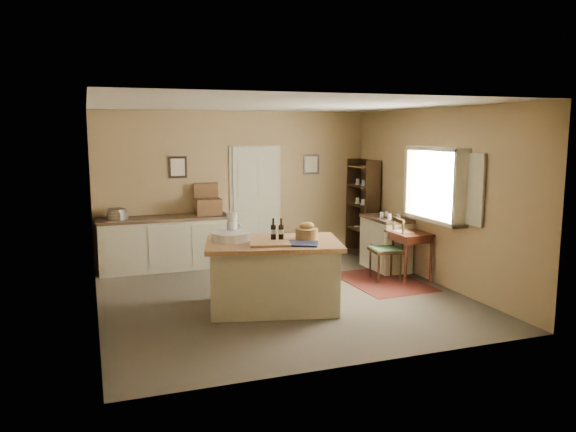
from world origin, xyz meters
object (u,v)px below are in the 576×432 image
(writing_desk, at_px, (405,237))
(shelving_unit, at_px, (365,208))
(right_cabinet, at_px, (386,243))
(work_island, at_px, (273,273))
(sideboard, at_px, (165,241))
(desk_chair, at_px, (385,250))

(writing_desk, height_order, shelving_unit, shelving_unit)
(writing_desk, xyz_separation_m, shelving_unit, (0.15, 1.70, 0.24))
(right_cabinet, distance_m, shelving_unit, 1.18)
(work_island, bearing_deg, sideboard, 125.59)
(writing_desk, distance_m, shelving_unit, 1.72)
(work_island, relative_size, sideboard, 0.89)
(writing_desk, distance_m, right_cabinet, 0.65)
(desk_chair, distance_m, shelving_unit, 1.82)
(shelving_unit, bearing_deg, sideboard, 176.90)
(work_island, relative_size, writing_desk, 2.28)
(writing_desk, distance_m, desk_chair, 0.40)
(work_island, bearing_deg, writing_desk, 30.79)
(sideboard, xyz_separation_m, right_cabinet, (3.54, -1.28, -0.02))
(sideboard, bearing_deg, desk_chair, -30.83)
(shelving_unit, bearing_deg, writing_desk, -94.99)
(writing_desk, bearing_deg, sideboard, 151.79)
(work_island, xyz_separation_m, desk_chair, (2.13, 0.75, -0.00))
(sideboard, bearing_deg, shelving_unit, -3.10)
(work_island, relative_size, right_cabinet, 1.99)
(desk_chair, bearing_deg, sideboard, 156.18)
(shelving_unit, bearing_deg, right_cabinet, -97.84)
(right_cabinet, bearing_deg, shelving_unit, 82.16)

